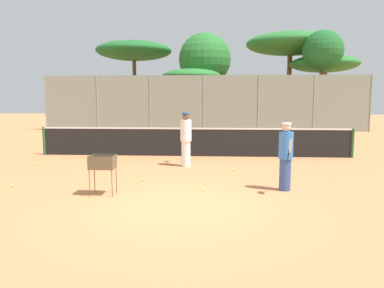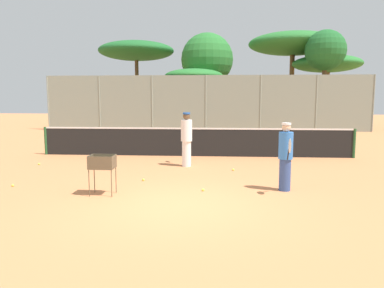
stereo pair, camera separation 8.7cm
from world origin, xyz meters
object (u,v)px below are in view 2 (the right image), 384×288
Objects in this scene: player_red_cap at (186,138)px; ball_cart at (103,165)px; player_white_outfit at (286,156)px; tennis_net at (195,141)px.

player_red_cap reaches higher than ball_cart.
player_white_outfit is at bearing -149.91° from player_red_cap.
tennis_net is 12.78× the size of ball_cart.
player_white_outfit is at bearing -63.92° from tennis_net.
tennis_net is 5.95m from ball_cart.
tennis_net is 7.20× the size of player_white_outfit.
player_white_outfit reaches higher than tennis_net.
player_white_outfit is 3.94m from player_red_cap.
tennis_net is 5.57m from player_white_outfit.
player_white_outfit reaches higher than ball_cart.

